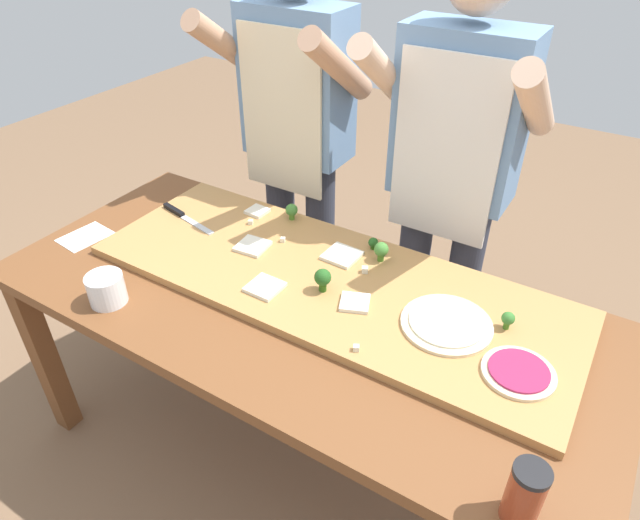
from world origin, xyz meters
name	(u,v)px	position (x,y,z in m)	size (l,w,h in m)	color
ground_plane	(302,455)	(0.00, 0.00, 0.00)	(8.00, 8.00, 0.00)	brown
prep_table	(298,321)	(0.00, 0.00, 0.67)	(1.88, 0.84, 0.76)	brown
cutting_board	(328,280)	(0.04, 0.11, 0.78)	(1.51, 0.55, 0.03)	#B27F47
chefs_knife	(181,215)	(-0.60, 0.14, 0.80)	(0.28, 0.08, 0.02)	#B7BABF
pizza_whole_cheese_artichoke	(447,323)	(0.43, 0.09, 0.80)	(0.25, 0.25, 0.02)	beige
pizza_whole_beet_magenta	(519,372)	(0.65, 0.01, 0.80)	(0.18, 0.18, 0.02)	beige
pizza_slice_near_left	(355,303)	(0.17, 0.04, 0.80)	(0.08, 0.08, 0.01)	silver
pizza_slice_far_left	(253,246)	(-0.25, 0.12, 0.80)	(0.10, 0.10, 0.01)	silver
pizza_slice_near_right	(265,287)	(-0.09, -0.04, 0.80)	(0.10, 0.10, 0.01)	silver
pizza_slice_far_right	(342,255)	(0.02, 0.23, 0.80)	(0.11, 0.11, 0.01)	silver
pizza_slice_center	(257,211)	(-0.38, 0.31, 0.80)	(0.07, 0.07, 0.01)	silver
broccoli_floret_back_mid	(323,278)	(0.06, 0.04, 0.84)	(0.05, 0.05, 0.07)	#2C5915
broccoli_floret_center_right	(292,210)	(-0.25, 0.34, 0.83)	(0.04, 0.04, 0.06)	#487A23
broccoli_floret_center_left	(373,243)	(0.09, 0.32, 0.81)	(0.03, 0.03, 0.04)	#2C5915
broccoli_floret_back_left	(508,319)	(0.57, 0.17, 0.82)	(0.04, 0.04, 0.05)	#3F7220
broccoli_floret_front_right	(381,250)	(0.14, 0.27, 0.83)	(0.05, 0.05, 0.07)	#487A23
cheese_crumble_a	(251,222)	(-0.35, 0.23, 0.80)	(0.02, 0.02, 0.02)	silver
cheese_crumble_b	(356,348)	(0.27, -0.12, 0.80)	(0.02, 0.02, 0.02)	silver
cheese_crumble_c	(283,240)	(-0.19, 0.20, 0.80)	(0.02, 0.02, 0.02)	silver
cheese_crumble_d	(365,270)	(0.13, 0.19, 0.80)	(0.02, 0.02, 0.02)	silver
flour_cup	(107,291)	(-0.47, -0.30, 0.80)	(0.11, 0.11, 0.09)	white
sauce_jar	(525,494)	(0.75, -0.34, 0.84)	(0.07, 0.07, 0.15)	#99381E
recipe_note	(85,237)	(-0.82, -0.11, 0.76)	(0.13, 0.16, 0.00)	white
cook_left	(297,130)	(-0.40, 0.61, 1.00)	(0.54, 0.39, 1.67)	#333847
cook_right	(452,168)	(0.22, 0.61, 1.00)	(0.54, 0.39, 1.67)	#333847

